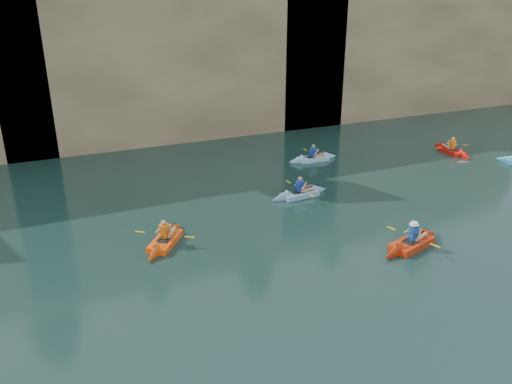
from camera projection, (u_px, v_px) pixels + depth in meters
name	position (u px, v px, depth m)	size (l,w,h in m)	color
ground	(343.00, 315.00, 16.05)	(160.00, 160.00, 0.00)	black
cliff	(134.00, 44.00, 39.23)	(70.00, 16.00, 12.00)	tan
cliff_slab_center	(187.00, 56.00, 33.85)	(24.00, 2.40, 11.40)	tan
cliff_slab_east	(417.00, 55.00, 41.82)	(26.00, 2.40, 9.84)	tan
sea_cave_center	(104.00, 126.00, 32.50)	(3.50, 1.00, 3.20)	black
sea_cave_east	(294.00, 99.00, 37.64)	(5.00, 1.00, 4.50)	black
main_kayaker	(412.00, 243.00, 20.31)	(3.74, 2.39, 1.36)	red
kayaker_orange	(165.00, 240.00, 20.55)	(2.74, 3.26, 1.33)	#FF4F10
kayaker_ltblue_near	(300.00, 193.00, 25.40)	(3.39, 2.58, 1.32)	#7CA5D0
kayaker_red_far	(452.00, 150.00, 32.45)	(2.53, 3.57, 1.30)	red
kayaker_ltblue_mid	(313.00, 158.00, 30.91)	(3.38, 2.51, 1.28)	#93CCF6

